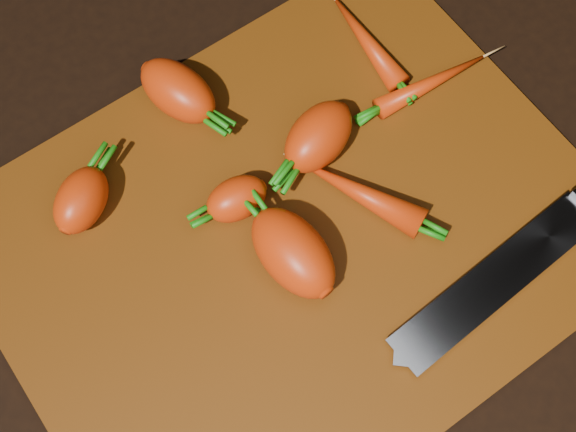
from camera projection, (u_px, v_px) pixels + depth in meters
ground at (295, 240)px, 0.69m from camera, size 2.00×2.00×0.01m
cutting_board at (295, 236)px, 0.68m from camera, size 0.50×0.40×0.01m
carrot_0 at (237, 199)px, 0.67m from camera, size 0.06×0.04×0.04m
carrot_1 at (178, 91)px, 0.71m from camera, size 0.06×0.09×0.05m
carrot_2 at (293, 253)px, 0.64m from camera, size 0.06×0.09×0.05m
carrot_3 at (319, 137)px, 0.69m from camera, size 0.09×0.07×0.05m
carrot_4 at (81, 200)px, 0.67m from camera, size 0.07×0.07×0.04m
carrot_5 at (367, 41)px, 0.74m from camera, size 0.03×0.11×0.02m
carrot_6 at (431, 83)px, 0.72m from camera, size 0.11×0.03×0.02m
carrot_7 at (364, 195)px, 0.68m from camera, size 0.07×0.11×0.03m
knife at (514, 265)px, 0.66m from camera, size 0.34×0.05×0.02m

